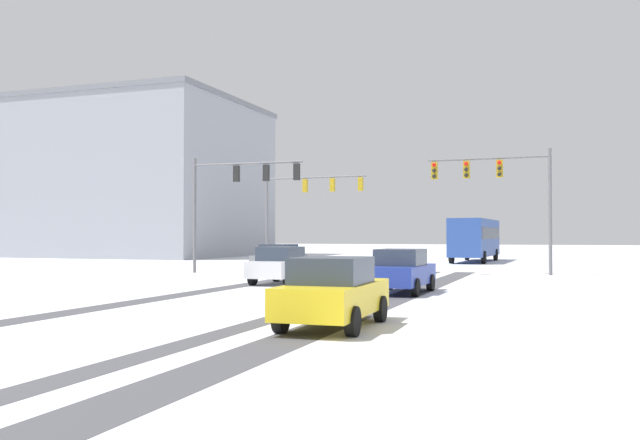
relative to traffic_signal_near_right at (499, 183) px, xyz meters
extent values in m
cube|color=#4C4C51|center=(-9.74, -13.93, -4.79)|extent=(1.04, 35.04, 0.01)
cube|color=#4C4C51|center=(-2.21, -13.93, -4.79)|extent=(1.15, 35.04, 0.01)
cube|color=#4C4C51|center=(-3.91, -13.93, -4.79)|extent=(0.73, 35.04, 0.01)
cube|color=white|center=(3.86, -15.52, -4.74)|extent=(4.00, 35.04, 0.12)
cylinder|color=slate|center=(2.46, -0.01, -1.55)|extent=(0.18, 0.18, 6.50)
cylinder|color=slate|center=(-0.60, 0.03, 1.30)|extent=(6.12, 0.19, 0.12)
cube|color=#B79319|center=(0.02, 0.02, 0.75)|extent=(0.32, 0.24, 0.90)
sphere|color=red|center=(0.01, -0.14, 1.05)|extent=(0.20, 0.20, 0.20)
sphere|color=black|center=(0.01, -0.14, 0.75)|extent=(0.20, 0.20, 0.20)
sphere|color=black|center=(0.01, -0.14, 0.45)|extent=(0.20, 0.20, 0.20)
cube|color=#B79319|center=(-1.67, 0.04, 0.75)|extent=(0.32, 0.24, 0.90)
sphere|color=red|center=(-1.67, -0.12, 1.05)|extent=(0.20, 0.20, 0.20)
sphere|color=black|center=(-1.67, -0.12, 0.75)|extent=(0.20, 0.20, 0.20)
sphere|color=black|center=(-1.67, -0.12, 0.45)|extent=(0.20, 0.20, 0.20)
cube|color=#B79319|center=(-3.35, 0.06, 0.75)|extent=(0.32, 0.24, 0.90)
sphere|color=red|center=(-3.35, -0.10, 1.05)|extent=(0.20, 0.20, 0.20)
sphere|color=black|center=(-3.35, -0.10, 0.75)|extent=(0.20, 0.20, 0.20)
sphere|color=black|center=(-3.35, -0.10, 0.45)|extent=(0.20, 0.20, 0.20)
cylinder|color=slate|center=(-16.66, -2.01, -1.55)|extent=(0.18, 0.18, 6.50)
cylinder|color=slate|center=(-13.40, -1.94, 1.30)|extent=(6.52, 0.25, 0.12)
cube|color=black|center=(-14.06, -1.96, 0.75)|extent=(0.32, 0.25, 0.90)
sphere|color=red|center=(-14.06, -1.80, 1.05)|extent=(0.20, 0.20, 0.20)
sphere|color=black|center=(-14.06, -1.80, 0.75)|extent=(0.20, 0.20, 0.20)
sphere|color=black|center=(-14.06, -1.80, 0.45)|extent=(0.20, 0.20, 0.20)
cube|color=black|center=(-12.26, -1.92, 0.75)|extent=(0.32, 0.25, 0.90)
sphere|color=red|center=(-12.27, -1.76, 1.05)|extent=(0.20, 0.20, 0.20)
sphere|color=black|center=(-12.27, -1.76, 0.75)|extent=(0.20, 0.20, 0.20)
sphere|color=black|center=(-12.27, -1.76, 0.45)|extent=(0.20, 0.20, 0.20)
cube|color=black|center=(-10.47, -1.89, 0.75)|extent=(0.32, 0.25, 0.90)
sphere|color=red|center=(-10.47, -1.73, 1.05)|extent=(0.20, 0.20, 0.20)
sphere|color=black|center=(-10.47, -1.73, 0.75)|extent=(0.20, 0.20, 0.20)
sphere|color=black|center=(-10.47, -1.73, 0.45)|extent=(0.20, 0.20, 0.20)
cylinder|color=slate|center=(-16.66, 7.99, -1.55)|extent=(0.18, 0.18, 6.50)
cylinder|color=slate|center=(-12.99, 7.84, 1.30)|extent=(7.36, 0.42, 0.12)
cube|color=#B79319|center=(-13.72, 7.87, 0.75)|extent=(0.33, 0.25, 0.90)
sphere|color=red|center=(-13.71, 8.03, 1.05)|extent=(0.20, 0.20, 0.20)
sphere|color=black|center=(-13.71, 8.03, 0.75)|extent=(0.20, 0.20, 0.20)
sphere|color=black|center=(-13.71, 8.03, 0.45)|extent=(0.20, 0.20, 0.20)
cube|color=#B79319|center=(-11.70, 7.79, 0.75)|extent=(0.33, 0.25, 0.90)
sphere|color=red|center=(-11.69, 7.95, 1.05)|extent=(0.20, 0.20, 0.20)
sphere|color=black|center=(-11.69, 7.95, 0.75)|extent=(0.20, 0.20, 0.20)
sphere|color=black|center=(-11.69, 7.95, 0.45)|extent=(0.20, 0.20, 0.20)
cube|color=#B79319|center=(-9.67, 7.71, 0.75)|extent=(0.33, 0.25, 0.90)
sphere|color=red|center=(-9.67, 7.86, 1.05)|extent=(0.20, 0.20, 0.20)
sphere|color=black|center=(-9.67, 7.86, 0.75)|extent=(0.20, 0.20, 0.20)
sphere|color=black|center=(-9.67, 7.86, 0.45)|extent=(0.20, 0.20, 0.20)
cube|color=slate|center=(-11.94, -0.77, -4.13)|extent=(1.86, 4.17, 0.70)
cube|color=#2D3847|center=(-11.94, -0.92, -3.48)|extent=(1.64, 1.96, 0.60)
cylinder|color=black|center=(-12.69, 0.53, -4.48)|extent=(0.25, 0.65, 0.64)
cylinder|color=black|center=(-11.08, 0.47, -4.48)|extent=(0.25, 0.65, 0.64)
cylinder|color=black|center=(-12.79, -2.01, -4.48)|extent=(0.25, 0.65, 0.64)
cylinder|color=black|center=(-11.18, -2.07, -4.48)|extent=(0.25, 0.65, 0.64)
cube|color=silver|center=(-8.56, -8.45, -4.13)|extent=(1.72, 4.11, 0.70)
cube|color=#2D3847|center=(-8.56, -8.60, -3.48)|extent=(1.57, 1.91, 0.60)
cylinder|color=black|center=(-9.37, -7.18, -4.48)|extent=(0.22, 0.64, 0.64)
cylinder|color=black|center=(-7.76, -7.18, -4.48)|extent=(0.22, 0.64, 0.64)
cylinder|color=black|center=(-9.36, -9.72, -4.48)|extent=(0.22, 0.64, 0.64)
cylinder|color=black|center=(-7.75, -9.72, -4.48)|extent=(0.22, 0.64, 0.64)
cube|color=#233899|center=(-2.54, -11.40, -4.13)|extent=(1.79, 4.14, 0.70)
cube|color=#2D3847|center=(-2.54, -11.55, -3.48)|extent=(1.60, 1.94, 0.60)
cylinder|color=black|center=(-3.32, -10.11, -4.48)|extent=(0.23, 0.64, 0.64)
cylinder|color=black|center=(-1.70, -10.15, -4.48)|extent=(0.23, 0.64, 0.64)
cylinder|color=black|center=(-3.37, -12.65, -4.48)|extent=(0.23, 0.64, 0.64)
cylinder|color=black|center=(-1.76, -12.69, -4.48)|extent=(0.23, 0.64, 0.64)
cube|color=yellow|center=(-1.95, -21.01, -4.13)|extent=(1.80, 4.14, 0.70)
cube|color=#2D3847|center=(-1.95, -21.16, -3.48)|extent=(1.61, 1.94, 0.60)
cylinder|color=black|center=(-2.79, -19.76, -4.48)|extent=(0.24, 0.65, 0.64)
cylinder|color=black|center=(-1.18, -19.72, -4.48)|extent=(0.24, 0.65, 0.64)
cylinder|color=black|center=(-2.73, -22.30, -4.48)|extent=(0.24, 0.65, 0.64)
cylinder|color=black|center=(-1.12, -22.26, -4.48)|extent=(0.24, 0.65, 0.64)
cube|color=#284793|center=(-3.55, 19.40, -2.87)|extent=(2.84, 11.07, 2.90)
cube|color=#283342|center=(-3.55, 19.40, -2.52)|extent=(2.85, 10.19, 0.90)
cylinder|color=black|center=(-2.48, 15.51, -4.32)|extent=(0.33, 0.97, 0.96)
cylinder|color=black|center=(-4.85, 15.59, -4.32)|extent=(0.33, 0.97, 0.96)
cylinder|color=black|center=(-2.26, 22.66, -4.32)|extent=(0.33, 0.97, 0.96)
cylinder|color=black|center=(-4.63, 22.73, -4.32)|extent=(0.33, 0.97, 0.96)
cube|color=#9399A3|center=(-41.72, 23.82, 2.78)|extent=(29.22, 19.42, 15.16)
cube|color=slate|center=(-41.72, 23.82, 10.62)|extent=(29.52, 19.72, 0.50)
camera|label=1|loc=(3.04, -35.89, -2.67)|focal=38.10mm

